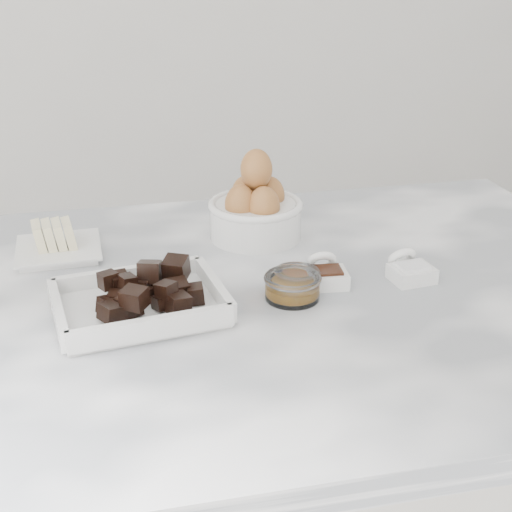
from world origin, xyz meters
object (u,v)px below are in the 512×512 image
Objects in this scene: chocolate_dish at (139,298)px; egg_bowl at (255,209)px; sugar_ramekin at (237,224)px; butter_plate at (57,243)px; honey_bowl at (292,286)px; zest_bowl at (297,279)px; salt_spoon at (409,269)px; vanilla_spoon at (325,273)px.

egg_bowl is at bearing 47.53° from chocolate_dish.
butter_plate is at bearing -179.64° from sugar_ramekin.
honey_bowl is at bearing -35.03° from butter_plate.
chocolate_dish reaches higher than zest_bowl.
honey_bowl is (0.32, -0.23, -0.00)m from butter_plate.
salt_spoon is at bearing -1.04° from zest_bowl.
salt_spoon is at bearing -6.17° from vanilla_spoon.
chocolate_dish is at bearing -127.92° from sugar_ramekin.
chocolate_dish is at bearing -176.79° from salt_spoon.
egg_bowl is 2.01× the size of vanilla_spoon.
butter_plate is 0.32m from egg_bowl.
egg_bowl is 2.01× the size of salt_spoon.
sugar_ramekin is 1.04× the size of salt_spoon.
zest_bowl is 0.86× the size of salt_spoon.
honey_bowl is at bearing -117.27° from zest_bowl.
egg_bowl is at bearing 131.81° from salt_spoon.
egg_bowl is at bearing 90.23° from honey_bowl.
vanilla_spoon reaches higher than zest_bowl.
salt_spoon is (0.40, 0.02, -0.01)m from chocolate_dish.
chocolate_dish reaches higher than sugar_ramekin.
sugar_ramekin is 0.23m from honey_bowl.
salt_spoon is (0.13, -0.01, -0.00)m from vanilla_spoon.
egg_bowl is 0.23m from honey_bowl.
vanilla_spoon is at bearing -72.91° from egg_bowl.
chocolate_dish is at bearing -173.57° from zest_bowl.
zest_bowl is at bearing 178.96° from salt_spoon.
honey_bowl is (0.21, -0.00, -0.01)m from chocolate_dish.
vanilla_spoon is (0.27, 0.04, -0.01)m from chocolate_dish.
honey_bowl is at bearing -172.97° from salt_spoon.
sugar_ramekin is 0.52× the size of egg_bowl.
vanilla_spoon is (0.38, -0.19, -0.00)m from butter_plate.
zest_bowl is (0.22, 0.03, -0.01)m from chocolate_dish.
egg_bowl reaches higher than zest_bowl.
egg_bowl is at bearing 0.48° from butter_plate.
egg_bowl is at bearing 94.00° from zest_bowl.
sugar_ramekin is at bearing 136.48° from salt_spoon.
sugar_ramekin reaches higher than vanilla_spoon.
egg_bowl is 0.21m from vanilla_spoon.
sugar_ramekin is (0.18, 0.23, 0.00)m from chocolate_dish.
chocolate_dish reaches higher than vanilla_spoon.
butter_plate reaches higher than honey_bowl.
chocolate_dish is at bearing -63.46° from butter_plate.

